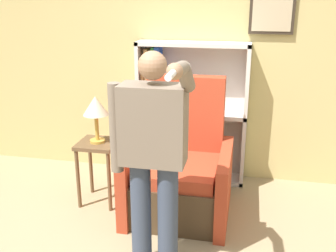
% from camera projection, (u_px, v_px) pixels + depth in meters
% --- Properties ---
extents(wall_back, '(8.00, 0.11, 2.80)m').
position_uv_depth(wall_back, '(188.00, 52.00, 4.25)').
color(wall_back, tan).
rests_on(wall_back, ground_plane).
extents(bookcase, '(1.19, 0.28, 1.53)m').
position_uv_depth(bookcase, '(180.00, 115.00, 4.33)').
color(bookcase, silver).
rests_on(bookcase, ground_plane).
extents(armchair, '(0.94, 0.90, 1.26)m').
position_uv_depth(armchair, '(180.00, 173.00, 3.73)').
color(armchair, '#4C3823').
rests_on(armchair, ground_plane).
extents(person_standing, '(0.60, 0.78, 1.65)m').
position_uv_depth(person_standing, '(153.00, 153.00, 2.72)').
color(person_standing, '#384256').
rests_on(person_standing, ground_plane).
extents(side_table, '(0.37, 0.37, 0.64)m').
position_uv_depth(side_table, '(98.00, 155.00, 3.84)').
color(side_table, brown).
rests_on(side_table, ground_plane).
extents(table_lamp, '(0.24, 0.24, 0.46)m').
position_uv_depth(table_lamp, '(96.00, 108.00, 3.69)').
color(table_lamp, gold).
rests_on(table_lamp, side_table).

